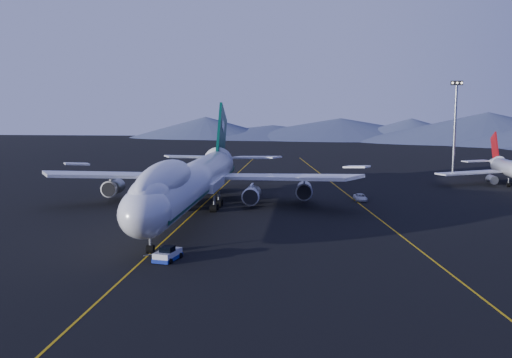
# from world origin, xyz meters

# --- Properties ---
(ground) EXTENTS (500.00, 500.00, 0.00)m
(ground) POSITION_xyz_m (0.00, 0.00, 0.00)
(ground) COLOR black
(ground) RESTS_ON ground
(taxiway_line_main) EXTENTS (0.25, 220.00, 0.01)m
(taxiway_line_main) POSITION_xyz_m (0.00, 0.00, 0.01)
(taxiway_line_main) COLOR #C8990B
(taxiway_line_main) RESTS_ON ground
(taxiway_line_side) EXTENTS (28.08, 198.09, 0.01)m
(taxiway_line_side) POSITION_xyz_m (30.00, 10.00, 0.01)
(taxiway_line_side) COLOR #C8990B
(taxiway_line_side) RESTS_ON ground
(boeing_747) EXTENTS (59.62, 72.43, 19.37)m
(boeing_747) POSITION_xyz_m (0.00, 0.03, 5.81)
(boeing_747) COLOR silver
(boeing_747) RESTS_ON ground
(pushback_tug) EXTENTS (3.15, 4.63, 1.86)m
(pushback_tug) POSITION_xyz_m (3.00, -29.50, 0.58)
(pushback_tug) COLOR silver
(pushback_tug) RESTS_ON ground
(service_van) EXTENTS (2.64, 5.03, 1.35)m
(service_van) POSITION_xyz_m (30.00, 16.78, 0.68)
(service_van) COLOR white
(service_van) RESTS_ON ground
(floodlight_mast) EXTENTS (3.11, 2.33, 25.16)m
(floodlight_mast) POSITION_xyz_m (58.56, 62.10, 12.75)
(floodlight_mast) COLOR black
(floodlight_mast) RESTS_ON ground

